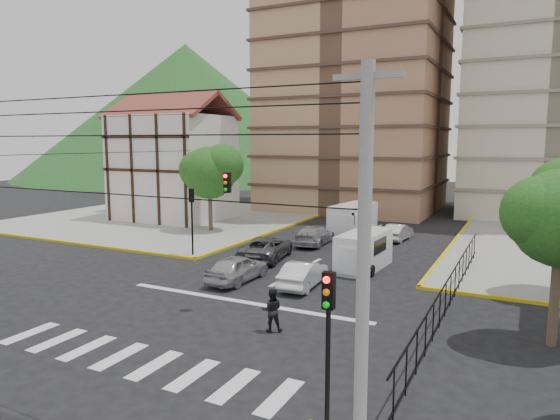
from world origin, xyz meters
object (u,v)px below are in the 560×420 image
Objects in this scene: traffic_light_se at (328,330)px; traffic_light_nw at (192,210)px; car_white_front_right at (303,274)px; pedestrian_crosswalk at (272,310)px; van_right_lane at (363,252)px; van_left_lane at (352,220)px; car_silver_front_left at (237,268)px.

traffic_light_se is 22.06m from traffic_light_nw.
pedestrian_crosswalk is (1.39, -6.24, 0.20)m from car_white_front_right.
traffic_light_nw is at bearing -68.93° from pedestrian_crosswalk.
car_white_front_right is at bearing -105.76° from van_right_lane.
pedestrian_crosswalk is (3.95, -21.82, -0.31)m from van_left_lane.
traffic_light_se reaches higher than pedestrian_crosswalk.
traffic_light_nw reaches higher than car_white_front_right.
traffic_light_se is 18.10m from van_right_lane.
van_right_lane is 5.12m from car_white_front_right.
traffic_light_se is 2.49× the size of pedestrian_crosswalk.
van_right_lane is 11.58m from van_left_lane.
car_white_front_right is at bearing 116.36° from traffic_light_se.
traffic_light_nw reaches higher than car_silver_front_left.
van_right_lane is at bearing -61.41° from van_left_lane.
van_left_lane is at bearing 61.58° from traffic_light_nw.
traffic_light_se is at bearing -45.00° from traffic_light_nw.
van_right_lane is 11.06m from pedestrian_crosswalk.
traffic_light_se is at bearing 99.15° from pedestrian_crosswalk.
traffic_light_se and traffic_light_nw have the same top height.
van_right_lane is at bearing -132.52° from car_silver_front_left.
traffic_light_se is 15.64m from car_silver_front_left.
car_silver_front_left is at bearing -86.89° from van_left_lane.
traffic_light_nw is 14.36m from pedestrian_crosswalk.
car_white_front_right is (-1.72, -4.81, -0.39)m from van_right_lane.
van_left_lane is at bearing -84.81° from car_white_front_right.
van_left_lane is (-4.28, 10.76, 0.11)m from van_right_lane.
car_silver_front_left is 3.70m from car_white_front_right.
car_white_front_right is 6.40m from pedestrian_crosswalk.
pedestrian_crosswalk is at bearing 127.36° from traffic_light_se.
car_white_front_right is (3.63, 0.70, -0.06)m from car_silver_front_left.
car_silver_front_left is (-5.35, -5.51, -0.34)m from van_right_lane.
van_right_lane is at bearing 9.25° from traffic_light_nw.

